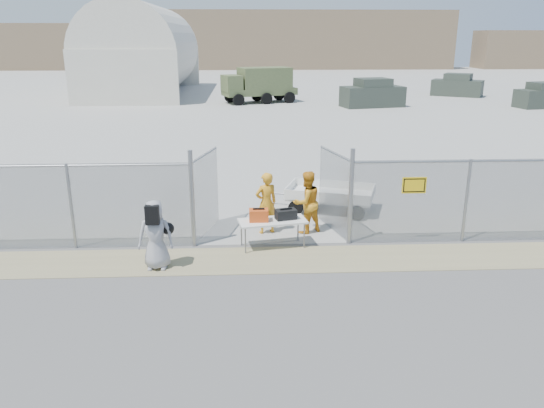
{
  "coord_description": "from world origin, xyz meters",
  "views": [
    {
      "loc": [
        -0.6,
        -10.74,
        5.16
      ],
      "look_at": [
        0.0,
        2.0,
        1.1
      ],
      "focal_mm": 35.0,
      "sensor_mm": 36.0,
      "label": 1
    }
  ],
  "objects_px": {
    "security_worker_left": "(266,203)",
    "utility_trailer": "(330,198)",
    "visitor": "(156,235)",
    "folding_table": "(273,234)",
    "security_worker_right": "(307,202)"
  },
  "relations": [
    {
      "from": "security_worker_left",
      "to": "visitor",
      "type": "height_order",
      "value": "security_worker_left"
    },
    {
      "from": "security_worker_left",
      "to": "utility_trailer",
      "type": "height_order",
      "value": "security_worker_left"
    },
    {
      "from": "utility_trailer",
      "to": "security_worker_left",
      "type": "bearing_deg",
      "value": -118.95
    },
    {
      "from": "folding_table",
      "to": "utility_trailer",
      "type": "bearing_deg",
      "value": 45.94
    },
    {
      "from": "folding_table",
      "to": "security_worker_right",
      "type": "height_order",
      "value": "security_worker_right"
    },
    {
      "from": "visitor",
      "to": "folding_table",
      "type": "bearing_deg",
      "value": 24.72
    },
    {
      "from": "security_worker_right",
      "to": "security_worker_left",
      "type": "bearing_deg",
      "value": -28.39
    },
    {
      "from": "visitor",
      "to": "utility_trailer",
      "type": "xyz_separation_m",
      "value": [
        4.65,
        4.07,
        -0.41
      ]
    },
    {
      "from": "visitor",
      "to": "security_worker_right",
      "type": "bearing_deg",
      "value": 32.24
    },
    {
      "from": "folding_table",
      "to": "utility_trailer",
      "type": "xyz_separation_m",
      "value": [
        1.92,
        2.9,
        0.05
      ]
    },
    {
      "from": "security_worker_left",
      "to": "utility_trailer",
      "type": "bearing_deg",
      "value": -158.67
    },
    {
      "from": "security_worker_left",
      "to": "visitor",
      "type": "relative_size",
      "value": 1.04
    },
    {
      "from": "folding_table",
      "to": "security_worker_left",
      "type": "height_order",
      "value": "security_worker_left"
    },
    {
      "from": "visitor",
      "to": "security_worker_left",
      "type": "bearing_deg",
      "value": 41.61
    },
    {
      "from": "security_worker_right",
      "to": "folding_table",
      "type": "bearing_deg",
      "value": 18.05
    }
  ]
}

